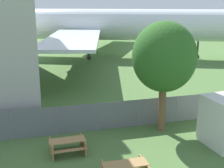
% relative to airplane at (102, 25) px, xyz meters
% --- Properties ---
extents(perimeter_fence, '(56.07, 0.07, 1.73)m').
position_rel_airplane_xyz_m(perimeter_fence, '(-3.56, -24.39, -3.46)').
color(perimeter_fence, slate).
rests_on(perimeter_fence, ground).
extents(airplane, '(45.12, 37.21, 12.62)m').
position_rel_airplane_xyz_m(airplane, '(0.00, 0.00, 0.00)').
color(airplane, white).
rests_on(airplane, ground).
extents(picnic_bench_open_grass, '(1.87, 1.45, 0.76)m').
position_rel_airplane_xyz_m(picnic_bench_open_grass, '(-8.38, -26.85, -3.85)').
color(picnic_bench_open_grass, '#A37A47').
rests_on(picnic_bench_open_grass, ground).
extents(tree_near_hangar, '(3.72, 3.72, 6.56)m').
position_rel_airplane_xyz_m(tree_near_hangar, '(-2.48, -25.33, 0.15)').
color(tree_near_hangar, brown).
rests_on(tree_near_hangar, ground).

